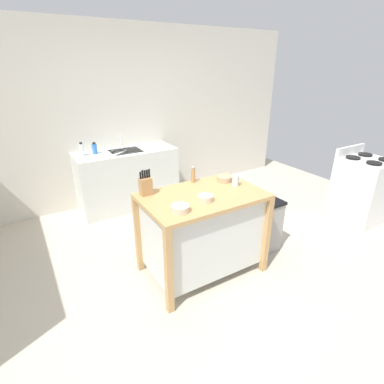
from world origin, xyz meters
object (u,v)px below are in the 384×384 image
Objects in this scene: kitchen_island at (202,229)px; drinking_cup at (236,180)px; bottle_spray_cleaner at (82,150)px; trash_bin at (264,226)px; stove at (362,190)px; bowl_ceramic_small at (225,179)px; knife_block at (146,186)px; bowl_ceramic_wide at (205,198)px; bottle_hand_soap at (95,149)px; bowl_stoneware_deep at (180,208)px; pepper_grinder at (193,175)px; sink_faucet at (121,141)px.

drinking_cup reaches higher than kitchen_island.
kitchen_island is 6.23× the size of bottle_spray_cleaner.
stove reaches higher than trash_bin.
bowl_ceramic_small is 0.86× the size of bottle_spray_cleaner.
knife_block is 3.06m from stove.
bottle_hand_soap is at bearing 102.35° from bowl_ceramic_wide.
bowl_stoneware_deep is 0.69m from pepper_grinder.
bowl_ceramic_wide is at bearing -77.65° from bottle_hand_soap.
kitchen_island is 2.52m from stove.
kitchen_island is at bearing 176.53° from trash_bin.
bowl_ceramic_wide is 2.61m from stove.
pepper_grinder is 1.76m from bottle_hand_soap.
stove is at bearing -40.52° from sink_faucet.
trash_bin is at bearing 7.21° from bowl_stoneware_deep.
kitchen_island is at bearing -178.28° from drinking_cup.
pepper_grinder is 1.06m from trash_bin.
bottle_spray_cleaner is (-0.64, 2.09, 0.05)m from bowl_ceramic_wide.
bottle_spray_cleaner is at bearing 119.60° from drinking_cup.
pepper_grinder is at bearing 74.92° from kitchen_island.
bowl_ceramic_small is 0.17m from drinking_cup.
knife_block is 1.70m from bottle_hand_soap.
stove is (2.12, -0.35, -0.47)m from bowl_ceramic_small.
trash_bin is (1.30, -0.33, -0.66)m from knife_block.
knife_block is 0.58m from bowl_ceramic_wide.
trash_bin is (0.83, -0.05, -0.18)m from kitchen_island.
stove is at bearing -35.30° from bottle_hand_soap.
bowl_ceramic_wide is 2.20m from sink_faucet.
sink_faucet reaches higher than trash_bin.
bowl_ceramic_wide is 0.49m from drinking_cup.
knife_block is at bearing 163.21° from drinking_cup.
bowl_ceramic_small is (0.86, -0.10, -0.06)m from knife_block.
kitchen_island is 7.96× the size of bowl_ceramic_wide.
drinking_cup is 2.11m from sink_faucet.
bowl_stoneware_deep is 2.18m from bottle_hand_soap.
bowl_ceramic_small is (0.75, 0.38, -0.00)m from bowl_stoneware_deep.
pepper_grinder is at bearing 154.58° from bowl_ceramic_small.
pepper_grinder is (0.09, 0.32, 0.48)m from kitchen_island.
pepper_grinder is at bearing 153.50° from trash_bin.
bowl_ceramic_small is (0.45, 0.31, 0.00)m from bowl_ceramic_wide.
pepper_grinder is at bearing -83.81° from sink_faucet.
bowl_ceramic_small is (0.39, 0.17, 0.42)m from kitchen_island.
trash_bin is at bearing -27.25° from bowl_ceramic_small.
drinking_cup is at bearing 15.48° from bowl_stoneware_deep.
knife_block is at bearing -82.29° from bottle_spray_cleaner.
kitchen_island is at bearing -30.59° from knife_block.
bottle_hand_soap is (-0.93, 1.96, 0.01)m from drinking_cup.
bowl_ceramic_small is 0.16× the size of stove.
sink_faucet is at bearing 83.52° from bowl_stoneware_deep.
trash_bin is 2.61m from bottle_spray_cleaner.
bottle_hand_soap is at bearing 115.37° from drinking_cup.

